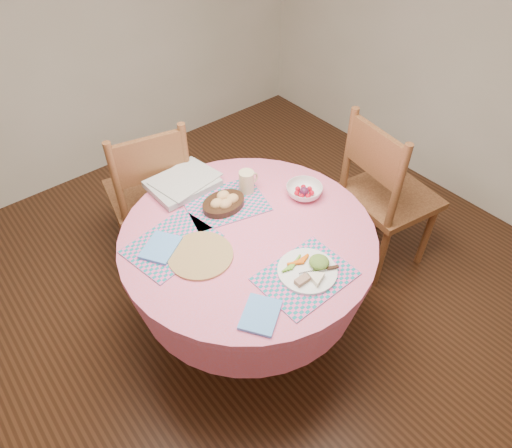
{
  "coord_description": "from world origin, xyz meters",
  "views": [
    {
      "loc": [
        -0.96,
        -1.23,
        2.28
      ],
      "look_at": [
        0.05,
        0.0,
        0.78
      ],
      "focal_mm": 32.0,
      "sensor_mm": 36.0,
      "label": 1
    }
  ],
  "objects_px": {
    "wicker_trivet": "(200,255)",
    "bread_bowl": "(224,202)",
    "chair_back": "(151,192)",
    "dining_table": "(248,260)",
    "chair_right": "(384,193)",
    "fruit_bowl": "(304,191)",
    "dinner_plate": "(310,269)",
    "latte_mug": "(247,181)"
  },
  "relations": [
    {
      "from": "wicker_trivet",
      "to": "bread_bowl",
      "type": "distance_m",
      "value": 0.35
    },
    {
      "from": "wicker_trivet",
      "to": "bread_bowl",
      "type": "xyz_separation_m",
      "value": [
        0.28,
        0.2,
        0.03
      ]
    },
    {
      "from": "chair_back",
      "to": "dining_table",
      "type": "bearing_deg",
      "value": 109.23
    },
    {
      "from": "dining_table",
      "to": "bread_bowl",
      "type": "xyz_separation_m",
      "value": [
        0.02,
        0.22,
        0.23
      ]
    },
    {
      "from": "chair_right",
      "to": "chair_back",
      "type": "distance_m",
      "value": 1.4
    },
    {
      "from": "chair_back",
      "to": "fruit_bowl",
      "type": "distance_m",
      "value": 0.96
    },
    {
      "from": "wicker_trivet",
      "to": "fruit_bowl",
      "type": "bearing_deg",
      "value": 1.18
    },
    {
      "from": "chair_right",
      "to": "dinner_plate",
      "type": "relative_size",
      "value": 4.03
    },
    {
      "from": "dinner_plate",
      "to": "fruit_bowl",
      "type": "bearing_deg",
      "value": 48.67
    },
    {
      "from": "dining_table",
      "to": "dinner_plate",
      "type": "relative_size",
      "value": 4.71
    },
    {
      "from": "bread_bowl",
      "to": "fruit_bowl",
      "type": "bearing_deg",
      "value": -26.42
    },
    {
      "from": "wicker_trivet",
      "to": "dinner_plate",
      "type": "relative_size",
      "value": 1.14
    },
    {
      "from": "chair_back",
      "to": "latte_mug",
      "type": "bearing_deg",
      "value": 129.75
    },
    {
      "from": "bread_bowl",
      "to": "chair_back",
      "type": "bearing_deg",
      "value": 101.33
    },
    {
      "from": "bread_bowl",
      "to": "latte_mug",
      "type": "bearing_deg",
      "value": 8.97
    },
    {
      "from": "chair_right",
      "to": "bread_bowl",
      "type": "distance_m",
      "value": 1.02
    },
    {
      "from": "chair_back",
      "to": "latte_mug",
      "type": "xyz_separation_m",
      "value": [
        0.29,
        -0.57,
        0.28
      ]
    },
    {
      "from": "dining_table",
      "to": "latte_mug",
      "type": "xyz_separation_m",
      "value": [
        0.2,
        0.25,
        0.26
      ]
    },
    {
      "from": "dining_table",
      "to": "chair_right",
      "type": "distance_m",
      "value": 0.97
    },
    {
      "from": "chair_right",
      "to": "wicker_trivet",
      "type": "distance_m",
      "value": 1.25
    },
    {
      "from": "dining_table",
      "to": "bread_bowl",
      "type": "relative_size",
      "value": 5.39
    },
    {
      "from": "wicker_trivet",
      "to": "latte_mug",
      "type": "height_order",
      "value": "latte_mug"
    },
    {
      "from": "chair_back",
      "to": "latte_mug",
      "type": "relative_size",
      "value": 8.69
    },
    {
      "from": "chair_back",
      "to": "wicker_trivet",
      "type": "bearing_deg",
      "value": 90.87
    },
    {
      "from": "wicker_trivet",
      "to": "latte_mug",
      "type": "bearing_deg",
      "value": 26.73
    },
    {
      "from": "bread_bowl",
      "to": "latte_mug",
      "type": "xyz_separation_m",
      "value": [
        0.17,
        0.03,
        0.03
      ]
    },
    {
      "from": "dining_table",
      "to": "fruit_bowl",
      "type": "distance_m",
      "value": 0.46
    },
    {
      "from": "chair_right",
      "to": "wicker_trivet",
      "type": "xyz_separation_m",
      "value": [
        -1.23,
        0.11,
        0.2
      ]
    },
    {
      "from": "latte_mug",
      "to": "fruit_bowl",
      "type": "xyz_separation_m",
      "value": [
        0.21,
        -0.22,
        -0.04
      ]
    },
    {
      "from": "dining_table",
      "to": "fruit_bowl",
      "type": "relative_size",
      "value": 6.06
    },
    {
      "from": "dinner_plate",
      "to": "bread_bowl",
      "type": "relative_size",
      "value": 1.15
    },
    {
      "from": "dinner_plate",
      "to": "chair_back",
      "type": "bearing_deg",
      "value": 97.11
    },
    {
      "from": "bread_bowl",
      "to": "latte_mug",
      "type": "relative_size",
      "value": 1.94
    },
    {
      "from": "dining_table",
      "to": "fruit_bowl",
      "type": "height_order",
      "value": "fruit_bowl"
    },
    {
      "from": "wicker_trivet",
      "to": "bread_bowl",
      "type": "height_order",
      "value": "bread_bowl"
    },
    {
      "from": "dinner_plate",
      "to": "fruit_bowl",
      "type": "distance_m",
      "value": 0.53
    },
    {
      "from": "chair_right",
      "to": "latte_mug",
      "type": "distance_m",
      "value": 0.88
    },
    {
      "from": "dining_table",
      "to": "chair_back",
      "type": "height_order",
      "value": "chair_back"
    },
    {
      "from": "chair_right",
      "to": "fruit_bowl",
      "type": "xyz_separation_m",
      "value": [
        -0.56,
        0.13,
        0.23
      ]
    },
    {
      "from": "chair_right",
      "to": "latte_mug",
      "type": "height_order",
      "value": "chair_right"
    },
    {
      "from": "chair_right",
      "to": "fruit_bowl",
      "type": "bearing_deg",
      "value": 86.26
    },
    {
      "from": "chair_back",
      "to": "bread_bowl",
      "type": "relative_size",
      "value": 4.48
    }
  ]
}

